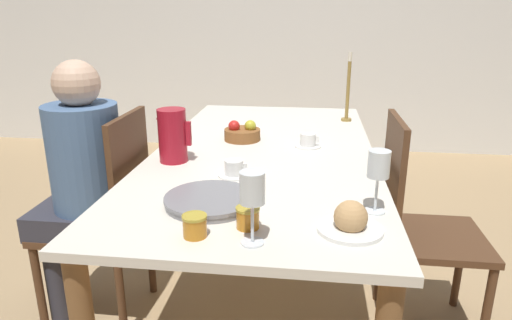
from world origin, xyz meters
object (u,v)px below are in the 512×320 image
red_pitcher (173,135)px  wine_glass_juice (252,192)px  wine_glass_water (379,167)px  serving_tray (210,200)px  person_seated (80,174)px  chair_opposite (417,224)px  teacup_near_person (234,169)px  jam_jar_red (195,225)px  jam_jar_amber (248,216)px  fruit_bowl (242,133)px  bread_plate (350,221)px  chair_person_side (109,214)px  candlestick_tall (348,94)px  teacup_across (308,141)px

red_pitcher → wine_glass_juice: 0.79m
wine_glass_water → serving_tray: size_ratio=0.67×
person_seated → red_pitcher: person_seated is taller
chair_opposite → teacup_near_person: 0.83m
wine_glass_water → jam_jar_red: 0.58m
wine_glass_water → jam_jar_amber: size_ratio=2.86×
fruit_bowl → jam_jar_red: bearing=-88.7°
teacup_near_person → fruit_bowl: fruit_bowl is taller
red_pitcher → jam_jar_red: (0.26, -0.65, -0.08)m
wine_glass_juice → bread_plate: wine_glass_juice is taller
wine_glass_water → bread_plate: size_ratio=1.05×
person_seated → red_pitcher: size_ratio=5.34×
chair_person_side → jam_jar_red: 0.91m
wine_glass_juice → fruit_bowl: 1.06m
wine_glass_water → bread_plate: (-0.09, -0.14, -0.12)m
red_pitcher → candlestick_tall: size_ratio=0.58×
jam_jar_red → serving_tray: bearing=91.5°
wine_glass_water → teacup_near_person: bearing=151.6°
wine_glass_juice → jam_jar_red: 0.20m
chair_person_side → teacup_near_person: bearing=-102.9°
serving_tray → jam_jar_red: 0.22m
jam_jar_amber → candlestick_tall: candlestick_tall is taller
serving_tray → chair_person_side: bearing=143.8°
serving_tray → jam_jar_amber: jam_jar_amber is taller
chair_person_side → red_pitcher: 0.49m
person_seated → jam_jar_amber: (0.80, -0.53, 0.10)m
wine_glass_juice → fruit_bowl: size_ratio=1.18×
teacup_near_person → bread_plate: bearing=-45.2°
teacup_across → candlestick_tall: size_ratio=0.32×
red_pitcher → teacup_across: 0.63m
teacup_across → serving_tray: bearing=-113.2°
candlestick_tall → teacup_across: bearing=-110.5°
chair_person_side → chair_opposite: same height
chair_opposite → candlestick_tall: candlestick_tall is taller
chair_opposite → person_seated: size_ratio=0.81×
wine_glass_water → bread_plate: 0.21m
jam_jar_red → fruit_bowl: (-0.02, 1.01, -0.00)m
wine_glass_juice → chair_opposite: bearing=50.0°
red_pitcher → fruit_bowl: (0.24, 0.36, -0.08)m
wine_glass_juice → candlestick_tall: 1.56m
jam_jar_red → bread_plate: bearing=11.5°
bread_plate → wine_glass_water: bearing=58.8°
chair_opposite → wine_glass_water: 0.68m
person_seated → jam_jar_amber: 0.97m
wine_glass_juice → teacup_near_person: wine_glass_juice is taller
wine_glass_water → jam_jar_amber: 0.43m
jam_jar_amber → chair_person_side: bearing=141.5°
chair_opposite → jam_jar_amber: 0.95m
chair_person_side → wine_glass_water: wine_glass_water is taller
chair_person_side → jam_jar_amber: bearing=-128.5°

